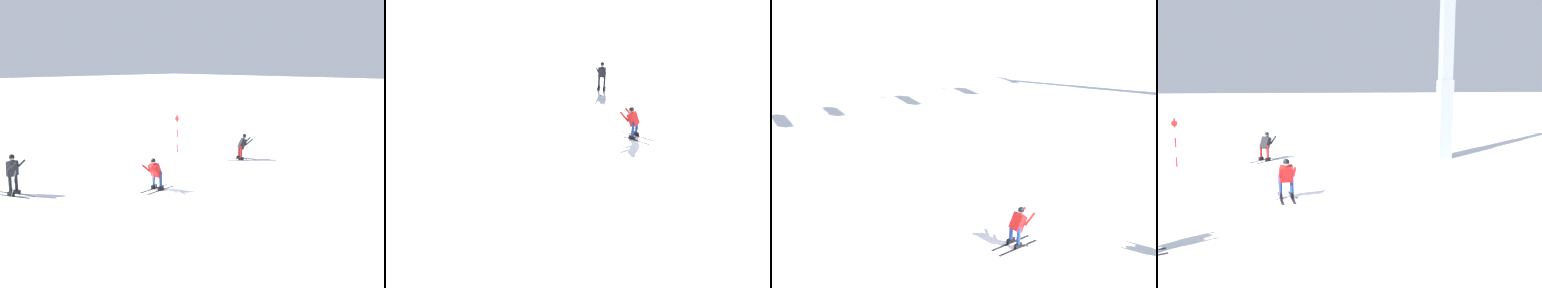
% 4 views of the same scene
% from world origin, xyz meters
% --- Properties ---
extents(ground_plane, '(260.00, 260.00, 0.00)m').
position_xyz_m(ground_plane, '(0.00, 0.00, 0.00)').
color(ground_plane, white).
extents(skier_carving_main, '(1.66, 0.74, 1.47)m').
position_xyz_m(skier_carving_main, '(1.19, 0.95, 0.77)').
color(skier_carving_main, black).
rests_on(skier_carving_main, ground_plane).
extents(lift_tower_near, '(0.67, 2.89, 12.31)m').
position_xyz_m(lift_tower_near, '(-5.29, 8.88, 5.21)').
color(lift_tower_near, gray).
rests_on(lift_tower_near, ground_plane).
extents(trail_marker_pole, '(0.07, 0.28, 2.24)m').
position_xyz_m(trail_marker_pole, '(-4.99, -3.92, 1.20)').
color(trail_marker_pole, red).
rests_on(trail_marker_pole, ground_plane).
extents(skier_distant_downhill, '(1.57, 1.38, 1.51)m').
position_xyz_m(skier_distant_downhill, '(-6.00, 0.03, 0.79)').
color(skier_distant_downhill, black).
rests_on(skier_distant_downhill, ground_plane).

